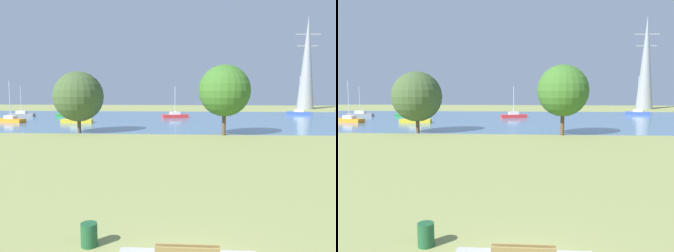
# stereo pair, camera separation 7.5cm
# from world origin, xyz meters

# --- Properties ---
(ground_plane) EXTENTS (160.00, 160.00, 0.00)m
(ground_plane) POSITION_xyz_m (0.00, 22.00, 0.00)
(ground_plane) COLOR #8C9351
(litter_bin) EXTENTS (0.56, 0.56, 0.80)m
(litter_bin) POSITION_xyz_m (-3.33, 1.81, 0.40)
(litter_bin) COLOR #1E512D
(litter_bin) RESTS_ON ground
(water_surface) EXTENTS (140.00, 40.00, 0.02)m
(water_surface) POSITION_xyz_m (0.00, 50.00, 0.01)
(water_surface) COLOR #50769A
(water_surface) RESTS_ON ground
(sailboat_yellow) EXTENTS (4.92, 1.96, 7.28)m
(sailboat_yellow) POSITION_xyz_m (-17.52, 42.26, 0.47)
(sailboat_yellow) COLOR yellow
(sailboat_yellow) RESTS_ON water_surface
(sailboat_red) EXTENTS (5.03, 2.96, 5.79)m
(sailboat_red) POSITION_xyz_m (-2.54, 52.72, 0.45)
(sailboat_red) COLOR red
(sailboat_red) RESTS_ON water_surface
(sailboat_gray) EXTENTS (4.93, 1.99, 5.86)m
(sailboat_gray) POSITION_xyz_m (-32.34, 53.59, 0.45)
(sailboat_gray) COLOR gray
(sailboat_gray) RESTS_ON water_surface
(sailboat_blue) EXTENTS (5.03, 2.85, 7.96)m
(sailboat_blue) POSITION_xyz_m (22.76, 61.67, 0.48)
(sailboat_blue) COLOR blue
(sailboat_blue) RESTS_ON water_surface
(sailboat_orange) EXTENTS (5.03, 2.74, 6.59)m
(sailboat_orange) POSITION_xyz_m (-28.42, 42.54, 0.46)
(sailboat_orange) COLOR orange
(sailboat_orange) RESTS_ON water_surface
(sailboat_green) EXTENTS (5.03, 2.73, 7.96)m
(sailboat_green) POSITION_xyz_m (-23.04, 54.03, 0.48)
(sailboat_green) COLOR green
(sailboat_green) RESTS_ON water_surface
(tree_east_far) EXTENTS (6.05, 6.05, 7.45)m
(tree_east_far) POSITION_xyz_m (-13.31, 30.77, 4.41)
(tree_east_far) COLOR brown
(tree_east_far) RESTS_ON ground
(tree_east_near) EXTENTS (5.92, 5.92, 8.10)m
(tree_east_near) POSITION_xyz_m (4.06, 29.70, 5.13)
(tree_east_near) COLOR brown
(tree_east_near) RESTS_ON ground
(electricity_pylon) EXTENTS (6.40, 4.40, 24.53)m
(electricity_pylon) POSITION_xyz_m (31.18, 82.92, 12.28)
(electricity_pylon) COLOR gray
(electricity_pylon) RESTS_ON ground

